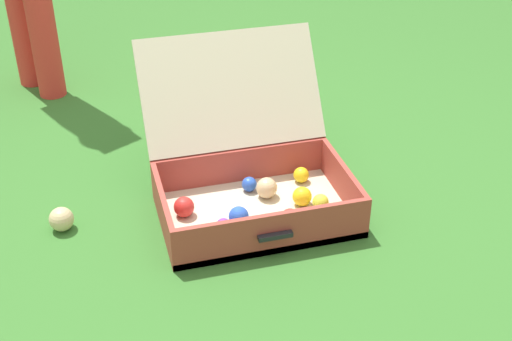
# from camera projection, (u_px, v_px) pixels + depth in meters

# --- Properties ---
(ground_plane) EXTENTS (16.00, 16.00, 0.00)m
(ground_plane) POSITION_uv_depth(u_px,v_px,m) (250.00, 230.00, 2.28)
(ground_plane) COLOR #336B28
(open_suitcase) EXTENTS (0.64, 0.69, 0.50)m
(open_suitcase) POSITION_uv_depth(u_px,v_px,m) (250.00, 174.00, 2.35)
(open_suitcase) COLOR beige
(open_suitcase) RESTS_ON ground
(stray_ball_on_grass) EXTENTS (0.08, 0.08, 0.08)m
(stray_ball_on_grass) POSITION_uv_depth(u_px,v_px,m) (61.00, 219.00, 2.26)
(stray_ball_on_grass) COLOR #D1B784
(stray_ball_on_grass) RESTS_ON ground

